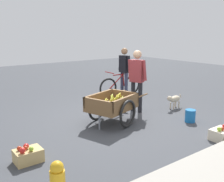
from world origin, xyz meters
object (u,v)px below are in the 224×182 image
Objects in this scene: fruit_cart at (112,106)px; dog at (174,99)px; cyclist_person at (124,67)px; apple_crate at (222,134)px; mixed_fruit_crate at (28,155)px; plastic_bucket at (190,116)px; bicycle at (120,86)px; vendor_person at (137,75)px.

dog is (-2.12, 0.06, -0.17)m from fruit_cart.
fruit_cart is 1.14× the size of cyclist_person.
fruit_cart is 4.10× the size of apple_crate.
fruit_cart reaches higher than mixed_fruit_crate.
plastic_bucket is (-1.56, 1.03, -0.29)m from fruit_cart.
bicycle is 4.88m from mixed_fruit_crate.
fruit_cart is 2.13m from dog.
dog is 1.52× the size of mixed_fruit_crate.
vendor_person reaches higher than dog.
fruit_cart is at bearing -33.60° from plastic_bucket.
apple_crate is (0.95, 2.02, -0.14)m from dog.
dog is at bearing 178.33° from fruit_cart.
dog is (-0.28, 2.04, -0.08)m from bicycle.
plastic_bucket is at bearing -110.33° from apple_crate.
bicycle is (-0.75, -1.62, -0.63)m from vendor_person.
plastic_bucket is at bearing 81.77° from cyclist_person.
vendor_person is 0.99× the size of bicycle.
dog reaches higher than mixed_fruit_crate.
fruit_cart is at bearing -163.28° from mixed_fruit_crate.
mixed_fruit_crate is at bearing 16.72° from fruit_cart.
mixed_fruit_crate reaches higher than apple_crate.
vendor_person reaches higher than bicycle.
dog reaches higher than plastic_bucket.
apple_crate is 3.69m from mixed_fruit_crate.
cyclist_person is at bearing -119.22° from vendor_person.
fruit_cart is at bearing -1.67° from dog.
vendor_person is at bearing -162.79° from mixed_fruit_crate.
vendor_person reaches higher than mixed_fruit_crate.
bicycle reaches higher than fruit_cart.
mixed_fruit_crate is at bearing 17.21° from vendor_person.
fruit_cart is at bearing 47.10° from bicycle.
vendor_person is 5.50× the size of plastic_bucket.
apple_crate is at bearing 64.70° from dog.
dog is (-0.13, 2.04, -0.68)m from cyclist_person.
vendor_person is at bearing 60.78° from cyclist_person.
cyclist_person is (-0.15, 0.00, 0.60)m from bicycle.
dog is at bearing 93.67° from cyclist_person.
mixed_fruit_crate is at bearing 7.98° from dog.
plastic_bucket is (0.44, 3.01, -0.80)m from cyclist_person.
apple_crate is (0.39, 1.05, -0.02)m from plastic_bucket.
cyclist_person reaches higher than mixed_fruit_crate.
fruit_cart is 2.69× the size of dog.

